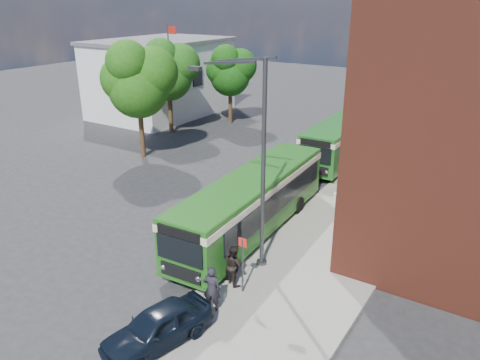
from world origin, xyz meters
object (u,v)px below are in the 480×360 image
Objects in this scene: bus_rear at (344,135)px; parked_car at (158,327)px; bus_front at (252,199)px; street_lamp at (256,163)px.

parked_car is (1.96, -22.09, -1.01)m from bus_rear.
bus_front is 8.99m from parked_car.
street_lamp reaches higher than bus_rear.
parked_car is (-0.04, -6.27, -3.97)m from street_lamp.
street_lamp reaches higher than parked_car.
street_lamp is 16.22m from bus_rear.
bus_rear is 2.85× the size of parked_car.
bus_rear is at bearing 108.68° from parked_car.
bus_rear is (-2.00, 15.82, -2.96)m from street_lamp.
street_lamp is at bearing -82.80° from bus_rear.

